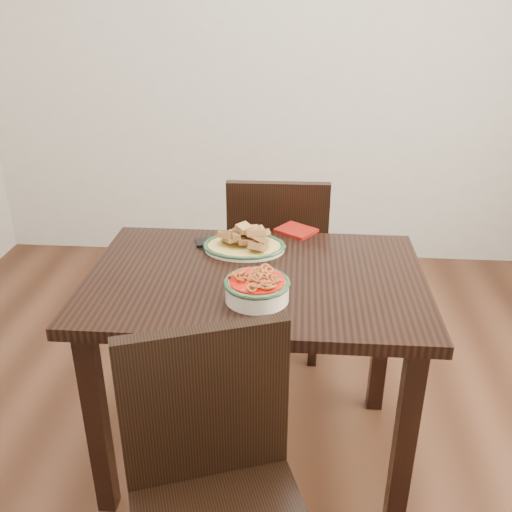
# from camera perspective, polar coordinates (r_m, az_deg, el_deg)

# --- Properties ---
(floor) EXTENTS (3.50, 3.50, 0.00)m
(floor) POSITION_cam_1_polar(r_m,az_deg,el_deg) (2.32, -0.90, -18.38)
(floor) COLOR #391E12
(floor) RESTS_ON ground
(wall_back) EXTENTS (3.50, 0.10, 2.60)m
(wall_back) POSITION_cam_1_polar(r_m,az_deg,el_deg) (3.43, 1.86, 20.40)
(wall_back) COLOR beige
(wall_back) RESTS_ON ground
(dining_table) EXTENTS (1.10, 0.73, 0.75)m
(dining_table) POSITION_cam_1_polar(r_m,az_deg,el_deg) (1.91, -0.05, -4.88)
(dining_table) COLOR black
(dining_table) RESTS_ON ground
(chair_far) EXTENTS (0.43, 0.43, 0.89)m
(chair_far) POSITION_cam_1_polar(r_m,az_deg,el_deg) (2.54, 2.17, -0.27)
(chair_far) COLOR black
(chair_far) RESTS_ON ground
(chair_near) EXTENTS (0.54, 0.54, 0.89)m
(chair_near) POSITION_cam_1_polar(r_m,az_deg,el_deg) (1.50, -4.02, -22.12)
(chair_near) COLOR black
(chair_near) RESTS_ON ground
(fish_plate) EXTENTS (0.29, 0.23, 0.11)m
(fish_plate) POSITION_cam_1_polar(r_m,az_deg,el_deg) (2.02, -1.19, 1.80)
(fish_plate) COLOR #F1E5CB
(fish_plate) RESTS_ON dining_table
(noodle_bowl) EXTENTS (0.20, 0.20, 0.08)m
(noodle_bowl) POSITION_cam_1_polar(r_m,az_deg,el_deg) (1.70, 0.10, -3.06)
(noodle_bowl) COLOR #EEE0C9
(noodle_bowl) RESTS_ON dining_table
(smartphone) EXTENTS (0.14, 0.10, 0.01)m
(smartphone) POSITION_cam_1_polar(r_m,az_deg,el_deg) (2.09, -4.27, 1.43)
(smartphone) COLOR black
(smartphone) RESTS_ON dining_table
(napkin) EXTENTS (0.17, 0.17, 0.01)m
(napkin) POSITION_cam_1_polar(r_m,az_deg,el_deg) (2.18, 4.03, 2.57)
(napkin) COLOR maroon
(napkin) RESTS_ON dining_table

